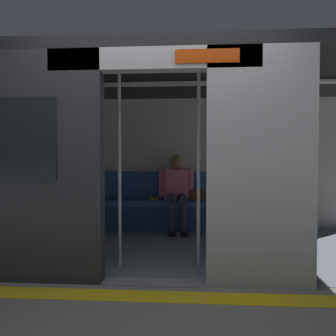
{
  "coord_description": "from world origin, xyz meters",
  "views": [
    {
      "loc": [
        -0.35,
        3.1,
        1.17
      ],
      "look_at": [
        -0.04,
        -1.32,
        1.03
      ],
      "focal_mm": 36.38,
      "sensor_mm": 36.0,
      "label": 1
    }
  ],
  "objects_px": {
    "person_seated": "(176,187)",
    "grab_pole_door": "(120,167)",
    "bench_seat": "(170,207)",
    "handbag": "(197,195)",
    "book": "(155,198)",
    "grab_pole_far": "(198,167)",
    "train_car": "(160,130)"
  },
  "relations": [
    {
      "from": "train_car",
      "to": "book",
      "type": "bearing_deg",
      "value": -80.59
    },
    {
      "from": "train_car",
      "to": "book",
      "type": "distance_m",
      "value": 1.56
    },
    {
      "from": "grab_pole_door",
      "to": "bench_seat",
      "type": "bearing_deg",
      "value": -102.65
    },
    {
      "from": "grab_pole_door",
      "to": "grab_pole_far",
      "type": "xyz_separation_m",
      "value": [
        -0.84,
        -0.09,
        0.0
      ]
    },
    {
      "from": "train_car",
      "to": "grab_pole_far",
      "type": "distance_m",
      "value": 0.96
    },
    {
      "from": "book",
      "to": "grab_pole_far",
      "type": "bearing_deg",
      "value": 112.14
    },
    {
      "from": "handbag",
      "to": "book",
      "type": "xyz_separation_m",
      "value": [
        0.69,
        -0.05,
        -0.07
      ]
    },
    {
      "from": "grab_pole_far",
      "to": "handbag",
      "type": "bearing_deg",
      "value": -90.47
    },
    {
      "from": "bench_seat",
      "to": "grab_pole_far",
      "type": "distance_m",
      "value": 1.96
    },
    {
      "from": "person_seated",
      "to": "grab_pole_far",
      "type": "relative_size",
      "value": 0.57
    },
    {
      "from": "grab_pole_door",
      "to": "grab_pole_far",
      "type": "height_order",
      "value": "same"
    },
    {
      "from": "grab_pole_door",
      "to": "person_seated",
      "type": "bearing_deg",
      "value": -106.08
    },
    {
      "from": "person_seated",
      "to": "grab_pole_door",
      "type": "height_order",
      "value": "grab_pole_door"
    },
    {
      "from": "grab_pole_door",
      "to": "book",
      "type": "bearing_deg",
      "value": -94.85
    },
    {
      "from": "bench_seat",
      "to": "grab_pole_door",
      "type": "bearing_deg",
      "value": 77.35
    },
    {
      "from": "book",
      "to": "grab_pole_far",
      "type": "relative_size",
      "value": 0.1
    },
    {
      "from": "handbag",
      "to": "book",
      "type": "relative_size",
      "value": 1.18
    },
    {
      "from": "person_seated",
      "to": "book",
      "type": "relative_size",
      "value": 5.49
    },
    {
      "from": "train_car",
      "to": "grab_pole_door",
      "type": "xyz_separation_m",
      "value": [
        0.36,
        0.79,
        -0.45
      ]
    },
    {
      "from": "bench_seat",
      "to": "person_seated",
      "type": "bearing_deg",
      "value": 153.89
    },
    {
      "from": "person_seated",
      "to": "book",
      "type": "xyz_separation_m",
      "value": [
        0.36,
        -0.13,
        -0.2
      ]
    },
    {
      "from": "train_car",
      "to": "bench_seat",
      "type": "distance_m",
      "value": 1.58
    },
    {
      "from": "train_car",
      "to": "handbag",
      "type": "bearing_deg",
      "value": -113.95
    },
    {
      "from": "handbag",
      "to": "grab_pole_door",
      "type": "relative_size",
      "value": 0.12
    },
    {
      "from": "handbag",
      "to": "grab_pole_door",
      "type": "xyz_separation_m",
      "value": [
        0.86,
        1.9,
        0.5
      ]
    },
    {
      "from": "train_car",
      "to": "person_seated",
      "type": "relative_size",
      "value": 5.3
    },
    {
      "from": "handbag",
      "to": "person_seated",
      "type": "bearing_deg",
      "value": 14.13
    },
    {
      "from": "train_car",
      "to": "grab_pole_door",
      "type": "relative_size",
      "value": 3.0
    },
    {
      "from": "grab_pole_door",
      "to": "handbag",
      "type": "bearing_deg",
      "value": -114.19
    },
    {
      "from": "bench_seat",
      "to": "grab_pole_far",
      "type": "height_order",
      "value": "grab_pole_far"
    },
    {
      "from": "person_seated",
      "to": "handbag",
      "type": "xyz_separation_m",
      "value": [
        -0.33,
        -0.08,
        -0.13
      ]
    },
    {
      "from": "book",
      "to": "grab_pole_door",
      "type": "relative_size",
      "value": 0.1
    }
  ]
}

